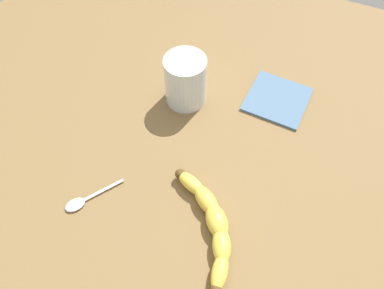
% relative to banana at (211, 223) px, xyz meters
% --- Properties ---
extents(wooden_tabletop, '(1.20, 1.20, 0.03)m').
position_rel_banana_xyz_m(wooden_tabletop, '(0.14, 0.15, -0.03)').
color(wooden_tabletop, brown).
rests_on(wooden_tabletop, ground).
extents(banana, '(0.18, 0.16, 0.04)m').
position_rel_banana_xyz_m(banana, '(0.00, 0.00, 0.00)').
color(banana, yellow).
rests_on(banana, wooden_tabletop).
extents(smoothie_glass, '(0.09, 0.09, 0.11)m').
position_rel_banana_xyz_m(smoothie_glass, '(0.25, 0.16, 0.04)').
color(smoothie_glass, silver).
rests_on(smoothie_glass, wooden_tabletop).
extents(teaspoon, '(0.10, 0.07, 0.01)m').
position_rel_banana_xyz_m(teaspoon, '(-0.06, 0.23, -0.01)').
color(teaspoon, silver).
rests_on(teaspoon, wooden_tabletop).
extents(folded_napkin, '(0.13, 0.13, 0.01)m').
position_rel_banana_xyz_m(folded_napkin, '(0.32, -0.02, -0.01)').
color(folded_napkin, slate).
rests_on(folded_napkin, wooden_tabletop).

